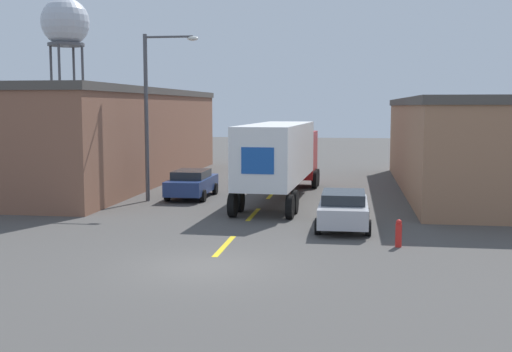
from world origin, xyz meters
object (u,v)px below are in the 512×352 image
Objects in this scene: street_lamp at (152,105)px; parked_car_right_near at (343,209)px; fire_hydrant at (399,233)px; water_tower at (65,25)px; semi_truck at (282,154)px; parked_car_left_far at (192,183)px.

parked_car_right_near is at bearing -31.67° from street_lamp.
water_tower is at bearing 125.71° from fire_hydrant.
street_lamp reaches higher than semi_truck.
water_tower is (-27.51, 34.78, 11.27)m from semi_truck.
street_lamp reaches higher than parked_car_left_far.
parked_car_left_far is 0.55× the size of street_lamp.
parked_car_left_far is 43.67m from water_tower.
semi_truck is 45.75m from water_tower.
street_lamp reaches higher than parked_car_right_near.
parked_car_right_near is at bearing 121.05° from fire_hydrant.
semi_truck is at bearing 115.81° from fire_hydrant.
fire_hydrant is at bearing -61.71° from semi_truck.
fire_hydrant is at bearing -38.32° from street_lamp.
water_tower reaches higher than parked_car_left_far.
parked_car_left_far is at bearing 133.14° from fire_hydrant.
parked_car_right_near is 0.55× the size of street_lamp.
parked_car_left_far is 4.82× the size of fire_hydrant.
street_lamp is (21.23, -36.40, -8.79)m from water_tower.
semi_truck is 6.94m from street_lamp.
street_lamp is at bearing 141.68° from fire_hydrant.
parked_car_right_near and parked_car_left_far have the same top height.
semi_truck is 0.82× the size of water_tower.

